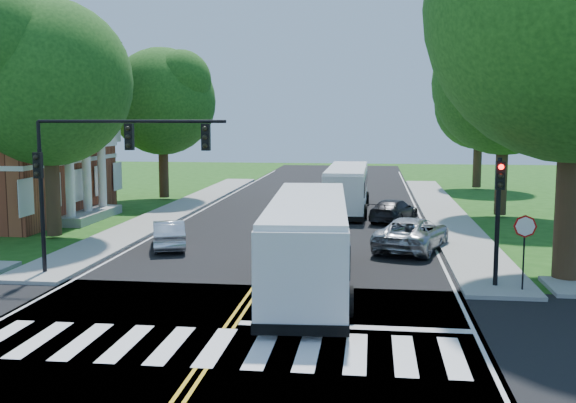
% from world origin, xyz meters
% --- Properties ---
extents(ground, '(140.00, 140.00, 0.00)m').
position_xyz_m(ground, '(0.00, 0.00, 0.00)').
color(ground, '#194912').
rests_on(ground, ground).
extents(road, '(14.00, 96.00, 0.01)m').
position_xyz_m(road, '(0.00, 18.00, 0.01)').
color(road, black).
rests_on(road, ground).
extents(cross_road, '(60.00, 12.00, 0.01)m').
position_xyz_m(cross_road, '(0.00, 0.00, 0.01)').
color(cross_road, black).
rests_on(cross_road, ground).
extents(center_line, '(0.36, 70.00, 0.01)m').
position_xyz_m(center_line, '(0.00, 22.00, 0.01)').
color(center_line, gold).
rests_on(center_line, road).
extents(edge_line_w, '(0.12, 70.00, 0.01)m').
position_xyz_m(edge_line_w, '(-6.80, 22.00, 0.01)').
color(edge_line_w, silver).
rests_on(edge_line_w, road).
extents(edge_line_e, '(0.12, 70.00, 0.01)m').
position_xyz_m(edge_line_e, '(6.80, 22.00, 0.01)').
color(edge_line_e, silver).
rests_on(edge_line_e, road).
extents(crosswalk, '(12.60, 3.00, 0.01)m').
position_xyz_m(crosswalk, '(0.00, -0.50, 0.02)').
color(crosswalk, silver).
rests_on(crosswalk, road).
extents(stop_bar, '(6.60, 0.40, 0.01)m').
position_xyz_m(stop_bar, '(3.50, 1.60, 0.02)').
color(stop_bar, silver).
rests_on(stop_bar, road).
extents(sidewalk_nw, '(2.60, 40.00, 0.15)m').
position_xyz_m(sidewalk_nw, '(-8.30, 25.00, 0.07)').
color(sidewalk_nw, gray).
rests_on(sidewalk_nw, ground).
extents(sidewalk_ne, '(2.60, 40.00, 0.15)m').
position_xyz_m(sidewalk_ne, '(8.30, 25.00, 0.07)').
color(sidewalk_ne, gray).
rests_on(sidewalk_ne, ground).
extents(tree_west_near, '(8.00, 8.00, 11.40)m').
position_xyz_m(tree_west_near, '(-11.50, 14.00, 7.53)').
color(tree_west_near, '#352615').
rests_on(tree_west_near, ground).
extents(tree_west_far, '(7.60, 7.60, 10.67)m').
position_xyz_m(tree_west_far, '(-11.00, 30.00, 7.00)').
color(tree_west_far, '#352615').
rests_on(tree_west_far, ground).
extents(tree_east_mid, '(8.40, 8.40, 11.93)m').
position_xyz_m(tree_east_mid, '(11.50, 24.00, 7.86)').
color(tree_east_mid, '#352615').
rests_on(tree_east_mid, ground).
extents(tree_east_far, '(7.20, 7.20, 10.34)m').
position_xyz_m(tree_east_far, '(12.50, 40.00, 6.86)').
color(tree_east_far, '#352615').
rests_on(tree_east_far, ground).
extents(signal_nw, '(7.15, 0.46, 5.66)m').
position_xyz_m(signal_nw, '(-5.86, 6.43, 4.38)').
color(signal_nw, black).
rests_on(signal_nw, ground).
extents(signal_ne, '(0.30, 0.46, 4.40)m').
position_xyz_m(signal_ne, '(8.20, 6.44, 2.96)').
color(signal_ne, black).
rests_on(signal_ne, ground).
extents(stop_sign, '(0.76, 0.08, 2.53)m').
position_xyz_m(stop_sign, '(9.00, 5.98, 2.03)').
color(stop_sign, black).
rests_on(stop_sign, ground).
extents(bus_lead, '(3.41, 12.06, 3.08)m').
position_xyz_m(bus_lead, '(1.77, 6.04, 1.64)').
color(bus_lead, silver).
rests_on(bus_lead, road).
extents(bus_follow, '(2.72, 10.89, 2.81)m').
position_xyz_m(bus_follow, '(2.37, 25.40, 1.49)').
color(bus_follow, silver).
rests_on(bus_follow, road).
extents(hatchback, '(2.54, 4.13, 1.29)m').
position_xyz_m(hatchback, '(-5.14, 12.14, 0.66)').
color(hatchback, silver).
rests_on(hatchback, road).
extents(suv, '(3.95, 5.79, 1.47)m').
position_xyz_m(suv, '(5.74, 13.12, 0.75)').
color(suv, '#A5A7AC').
rests_on(suv, road).
extents(dark_sedan, '(3.22, 4.73, 1.27)m').
position_xyz_m(dark_sedan, '(5.16, 21.34, 0.65)').
color(dark_sedan, black).
rests_on(dark_sedan, road).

